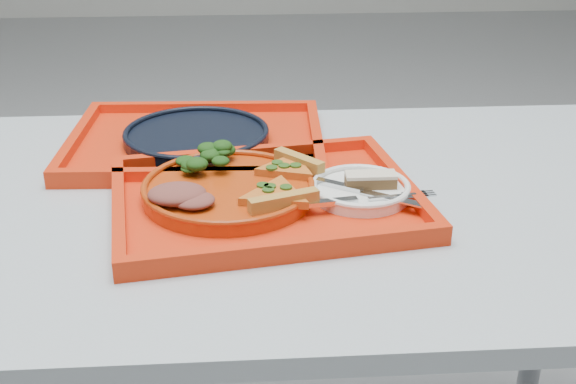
% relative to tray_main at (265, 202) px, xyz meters
% --- Properties ---
extents(table, '(1.60, 0.80, 0.75)m').
position_rel_tray_main_xyz_m(table, '(-0.08, 0.04, -0.08)').
color(table, '#9FAAB3').
rests_on(table, ground).
extents(tray_main, '(0.50, 0.41, 0.01)m').
position_rel_tray_main_xyz_m(tray_main, '(0.00, 0.00, 0.00)').
color(tray_main, red).
rests_on(tray_main, table).
extents(tray_far, '(0.46, 0.37, 0.01)m').
position_rel_tray_main_xyz_m(tray_far, '(-0.11, 0.25, 0.00)').
color(tray_far, red).
rests_on(tray_far, table).
extents(dinner_plate, '(0.26, 0.26, 0.02)m').
position_rel_tray_main_xyz_m(dinner_plate, '(-0.05, 0.01, 0.02)').
color(dinner_plate, '#AE340B').
rests_on(dinner_plate, tray_main).
extents(side_plate, '(0.15, 0.15, 0.01)m').
position_rel_tray_main_xyz_m(side_plate, '(0.14, 0.00, 0.01)').
color(side_plate, white).
rests_on(side_plate, tray_main).
extents(navy_plate, '(0.26, 0.26, 0.02)m').
position_rel_tray_main_xyz_m(navy_plate, '(-0.11, 0.25, 0.01)').
color(navy_plate, black).
rests_on(navy_plate, tray_far).
extents(pizza_slice_a, '(0.14, 0.14, 0.02)m').
position_rel_tray_main_xyz_m(pizza_slice_a, '(0.01, -0.04, 0.03)').
color(pizza_slice_a, orange).
rests_on(pizza_slice_a, dinner_plate).
extents(pizza_slice_b, '(0.14, 0.14, 0.02)m').
position_rel_tray_main_xyz_m(pizza_slice_b, '(0.04, 0.06, 0.03)').
color(pizza_slice_b, orange).
rests_on(pizza_slice_b, dinner_plate).
extents(salad_heap, '(0.08, 0.07, 0.04)m').
position_rel_tray_main_xyz_m(salad_heap, '(-0.10, 0.08, 0.04)').
color(salad_heap, black).
rests_on(salad_heap, dinner_plate).
extents(meat_portion, '(0.09, 0.07, 0.03)m').
position_rel_tray_main_xyz_m(meat_portion, '(-0.13, -0.04, 0.04)').
color(meat_portion, brown).
rests_on(meat_portion, dinner_plate).
extents(dessert_bar, '(0.08, 0.03, 0.02)m').
position_rel_tray_main_xyz_m(dessert_bar, '(0.16, 0.00, 0.03)').
color(dessert_bar, '#462917').
rests_on(dessert_bar, side_plate).
extents(knife, '(0.16, 0.11, 0.01)m').
position_rel_tray_main_xyz_m(knife, '(0.16, -0.03, 0.02)').
color(knife, silver).
rests_on(knife, side_plate).
extents(fork, '(0.19, 0.05, 0.01)m').
position_rel_tray_main_xyz_m(fork, '(0.15, -0.05, 0.02)').
color(fork, silver).
rests_on(fork, side_plate).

